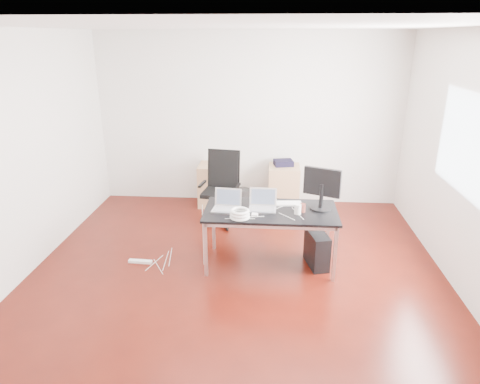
# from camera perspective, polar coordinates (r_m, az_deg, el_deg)

# --- Properties ---
(room_shell) EXTENTS (5.00, 5.00, 5.00)m
(room_shell) POSITION_cam_1_polar(r_m,az_deg,el_deg) (4.71, -0.06, 4.02)
(room_shell) COLOR #3B0C06
(room_shell) RESTS_ON ground
(desk) EXTENTS (1.60, 0.80, 0.73)m
(desk) POSITION_cam_1_polar(r_m,az_deg,el_deg) (5.20, 4.10, -2.95)
(desk) COLOR black
(desk) RESTS_ON ground
(office_chair) EXTENTS (0.54, 0.56, 1.08)m
(office_chair) POSITION_cam_1_polar(r_m,az_deg,el_deg) (6.44, -2.53, 1.04)
(office_chair) COLOR black
(office_chair) RESTS_ON ground
(filing_cabinet_left) EXTENTS (0.50, 0.50, 0.70)m
(filing_cabinet_left) POSITION_cam_1_polar(r_m,az_deg,el_deg) (7.20, -3.44, 0.98)
(filing_cabinet_left) COLOR #A97D54
(filing_cabinet_left) RESTS_ON ground
(filing_cabinet_right) EXTENTS (0.50, 0.50, 0.70)m
(filing_cabinet_right) POSITION_cam_1_polar(r_m,az_deg,el_deg) (7.14, 5.84, 0.74)
(filing_cabinet_right) COLOR #A97D54
(filing_cabinet_right) RESTS_ON ground
(pc_tower) EXTENTS (0.30, 0.48, 0.44)m
(pc_tower) POSITION_cam_1_polar(r_m,az_deg,el_deg) (5.43, 10.21, -7.51)
(pc_tower) COLOR black
(pc_tower) RESTS_ON ground
(wastebasket) EXTENTS (0.32, 0.32, 0.28)m
(wastebasket) POSITION_cam_1_polar(r_m,az_deg,el_deg) (7.25, 0.36, -0.63)
(wastebasket) COLOR black
(wastebasket) RESTS_ON ground
(power_strip) EXTENTS (0.30, 0.08, 0.04)m
(power_strip) POSITION_cam_1_polar(r_m,az_deg,el_deg) (5.63, -13.15, -9.01)
(power_strip) COLOR white
(power_strip) RESTS_ON ground
(laptop_left) EXTENTS (0.36, 0.29, 0.23)m
(laptop_left) POSITION_cam_1_polar(r_m,az_deg,el_deg) (5.18, -1.75, -1.69)
(laptop_left) COLOR silver
(laptop_left) RESTS_ON desk
(laptop_right) EXTENTS (0.34, 0.26, 0.23)m
(laptop_right) POSITION_cam_1_polar(r_m,az_deg,el_deg) (5.19, 3.04, -1.65)
(laptop_right) COLOR silver
(laptop_right) RESTS_ON desk
(monitor) EXTENTS (0.43, 0.26, 0.51)m
(monitor) POSITION_cam_1_polar(r_m,az_deg,el_deg) (5.20, 10.87, 0.72)
(monitor) COLOR black
(monitor) RESTS_ON desk
(keyboard) EXTENTS (0.45, 0.18, 0.02)m
(keyboard) POSITION_cam_1_polar(r_m,az_deg,el_deg) (5.36, 5.86, -1.53)
(keyboard) COLOR white
(keyboard) RESTS_ON desk
(cup_white) EXTENTS (0.10, 0.10, 0.12)m
(cup_white) POSITION_cam_1_polar(r_m,az_deg,el_deg) (5.08, 7.71, -2.27)
(cup_white) COLOR white
(cup_white) RESTS_ON desk
(cup_brown) EXTENTS (0.09, 0.09, 0.10)m
(cup_brown) POSITION_cam_1_polar(r_m,az_deg,el_deg) (5.15, 8.31, -2.11)
(cup_brown) COLOR maroon
(cup_brown) RESTS_ON desk
(cable_coil) EXTENTS (0.24, 0.24, 0.11)m
(cable_coil) POSITION_cam_1_polar(r_m,az_deg,el_deg) (4.92, -0.03, -2.95)
(cable_coil) COLOR white
(cable_coil) RESTS_ON desk
(power_adapter) EXTENTS (0.08, 0.08, 0.03)m
(power_adapter) POSITION_cam_1_polar(r_m,az_deg,el_deg) (5.00, 1.98, -3.06)
(power_adapter) COLOR white
(power_adapter) RESTS_ON desk
(speaker) EXTENTS (0.11, 0.10, 0.18)m
(speaker) POSITION_cam_1_polar(r_m,az_deg,el_deg) (7.06, -3.27, 4.32)
(speaker) COLOR #9E9E9E
(speaker) RESTS_ON filing_cabinet_left
(navy_garment) EXTENTS (0.34, 0.30, 0.09)m
(navy_garment) POSITION_cam_1_polar(r_m,az_deg,el_deg) (7.07, 5.81, 3.90)
(navy_garment) COLOR black
(navy_garment) RESTS_ON filing_cabinet_right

